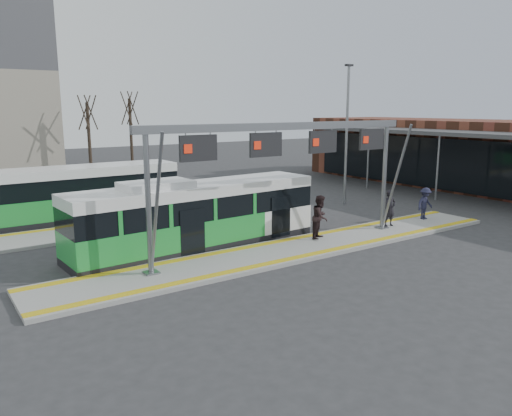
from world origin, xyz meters
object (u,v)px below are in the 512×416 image
Objects in this scene: gantry at (290,149)px; passenger_c at (425,203)px; hero_bus at (196,216)px; passenger_b at (320,217)px; passenger_a at (390,208)px.

gantry is 7.75× the size of passenger_c.
gantry reaches higher than passenger_c.
gantry is at bearing -43.57° from hero_bus.
passenger_b is at bearing 177.62° from passenger_c.
passenger_c is (12.24, -2.38, -0.41)m from hero_bus.
passenger_b is at bearing -174.13° from passenger_a.
passenger_c is (7.18, -0.17, -0.14)m from passenger_b.
passenger_a is 1.06× the size of passenger_c.
gantry is 7.26m from passenger_a.
passenger_a is at bearing 1.38° from gantry.
passenger_a is (9.49, -2.38, -0.36)m from hero_bus.
passenger_a is (6.49, 0.16, -3.26)m from gantry.
hero_bus is at bearing 167.95° from passenger_c.
hero_bus is at bearing 126.99° from passenger_b.
hero_bus is at bearing 173.95° from passenger_a.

